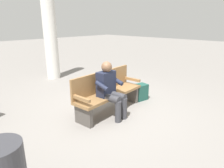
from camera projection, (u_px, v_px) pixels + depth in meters
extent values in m
plane|color=gray|center=(110.00, 111.00, 4.56)|extent=(40.00, 40.00, 0.00)
cube|color=olive|center=(110.00, 94.00, 4.44)|extent=(1.83, 0.62, 0.06)
cube|color=olive|center=(102.00, 81.00, 4.49)|extent=(1.80, 0.19, 0.45)
cube|color=olive|center=(132.00, 79.00, 5.02)|extent=(0.10, 0.48, 0.06)
cube|color=olive|center=(81.00, 98.00, 3.77)|extent=(0.10, 0.48, 0.06)
cube|color=#4C4742|center=(130.00, 94.00, 5.10)|extent=(0.11, 0.44, 0.39)
cube|color=#4C4742|center=(84.00, 116.00, 3.91)|extent=(0.11, 0.44, 0.39)
cube|color=#1E2338|center=(106.00, 84.00, 4.19)|extent=(0.42, 0.25, 0.52)
sphere|color=brown|center=(107.00, 67.00, 4.07)|extent=(0.22, 0.22, 0.22)
cylinder|color=#38383D|center=(117.00, 96.00, 4.21)|extent=(0.18, 0.43, 0.15)
cylinder|color=#38383D|center=(111.00, 98.00, 4.06)|extent=(0.18, 0.43, 0.15)
cylinder|color=#38383D|center=(124.00, 108.00, 4.17)|extent=(0.13, 0.13, 0.45)
cylinder|color=#38383D|center=(118.00, 112.00, 4.02)|extent=(0.13, 0.13, 0.45)
cylinder|color=#1E2338|center=(117.00, 81.00, 4.30)|extent=(0.11, 0.32, 0.18)
cylinder|color=#1E2338|center=(102.00, 86.00, 3.94)|extent=(0.11, 0.32, 0.18)
cube|color=#1E4C42|center=(141.00, 92.00, 5.20)|extent=(0.37, 0.31, 0.41)
cube|color=#23574C|center=(137.00, 93.00, 5.33)|extent=(0.24, 0.08, 0.19)
cylinder|color=silver|center=(50.00, 34.00, 6.81)|extent=(0.45, 0.45, 3.09)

